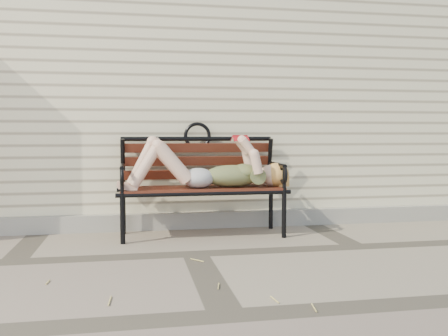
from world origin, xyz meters
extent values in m
plane|color=gray|center=(0.00, 0.00, 0.00)|extent=(80.00, 80.00, 0.00)
cube|color=beige|center=(0.00, 3.00, 1.50)|extent=(8.00, 4.00, 3.00)
cube|color=gray|center=(0.00, 0.97, 0.07)|extent=(8.00, 0.10, 0.15)
cylinder|color=black|center=(-0.52, 0.43, 0.20)|extent=(0.04, 0.04, 0.40)
cylinder|color=black|center=(-0.52, 0.83, 0.20)|extent=(0.04, 0.04, 0.40)
cylinder|color=black|center=(0.80, 0.43, 0.20)|extent=(0.04, 0.04, 0.40)
cylinder|color=black|center=(0.80, 0.83, 0.20)|extent=(0.04, 0.04, 0.40)
cube|color=#532215|center=(0.14, 0.63, 0.40)|extent=(1.36, 0.44, 0.03)
cylinder|color=black|center=(0.14, 0.43, 0.39)|extent=(1.43, 0.04, 0.04)
cylinder|color=black|center=(0.14, 0.83, 0.39)|extent=(1.43, 0.04, 0.04)
torus|color=black|center=(0.14, 0.93, 0.85)|extent=(0.25, 0.03, 0.25)
ellipsoid|color=#093745|center=(0.39, 0.60, 0.51)|extent=(0.48, 0.28, 0.19)
ellipsoid|color=#093745|center=(0.50, 0.60, 0.54)|extent=(0.23, 0.27, 0.14)
ellipsoid|color=silver|center=(0.11, 0.60, 0.50)|extent=(0.27, 0.30, 0.17)
sphere|color=beige|center=(0.74, 0.60, 0.51)|extent=(0.20, 0.20, 0.20)
ellipsoid|color=#E4AE56|center=(0.79, 0.60, 0.52)|extent=(0.22, 0.23, 0.21)
cube|color=maroon|center=(0.46, 0.60, 0.85)|extent=(0.13, 0.02, 0.02)
cube|color=white|center=(0.46, 0.57, 0.83)|extent=(0.13, 0.08, 0.05)
cube|color=white|center=(0.46, 0.64, 0.83)|extent=(0.13, 0.08, 0.05)
cube|color=maroon|center=(0.46, 0.56, 0.83)|extent=(0.13, 0.08, 0.05)
cube|color=maroon|center=(0.46, 0.64, 0.83)|extent=(0.13, 0.08, 0.05)
cylinder|color=tan|center=(-0.78, -0.51, 0.01)|extent=(0.02, 0.16, 0.01)
cylinder|color=tan|center=(-0.88, -0.76, 0.01)|extent=(0.02, 0.11, 0.01)
cylinder|color=tan|center=(0.16, -0.92, 0.01)|extent=(0.09, 0.06, 0.01)
cylinder|color=tan|center=(-0.30, -1.41, 0.01)|extent=(0.07, 0.03, 0.01)
cylinder|color=tan|center=(-0.13, -1.04, 0.01)|extent=(0.03, 0.07, 0.01)
cylinder|color=tan|center=(-0.42, -0.27, 0.01)|extent=(0.14, 0.01, 0.01)
cylinder|color=tan|center=(0.12, -0.56, 0.01)|extent=(0.04, 0.13, 0.01)
cylinder|color=tan|center=(-0.15, -1.39, 0.01)|extent=(0.01, 0.08, 0.01)
camera|label=1|loc=(-0.44, -3.54, 0.87)|focal=40.00mm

